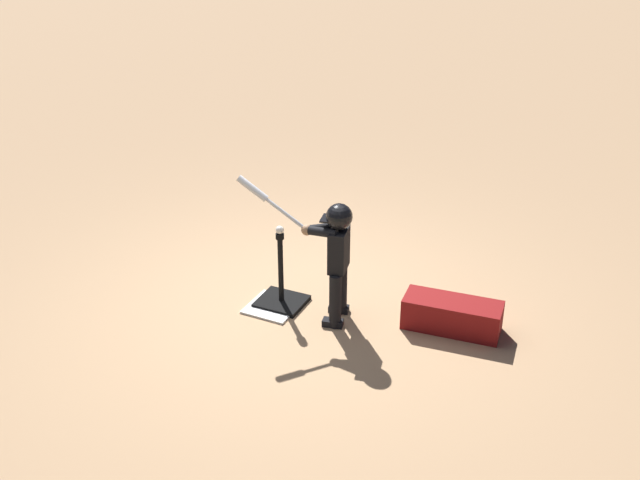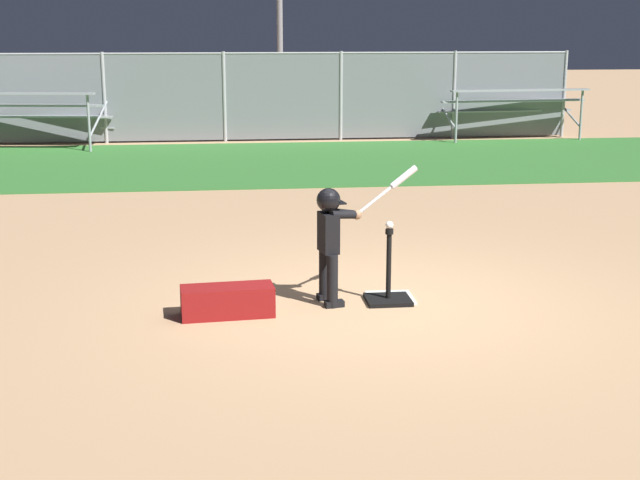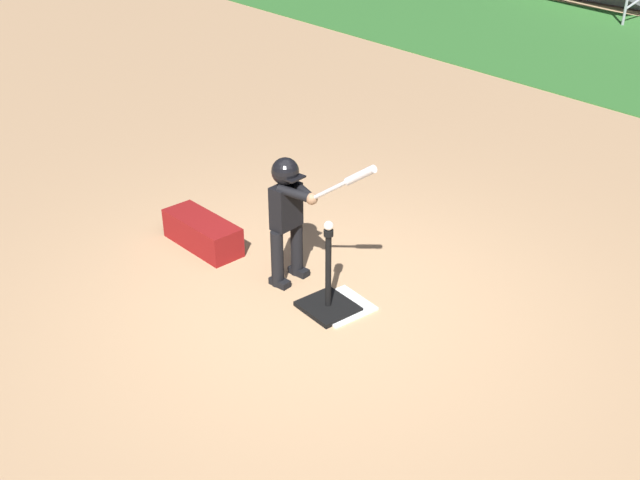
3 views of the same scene
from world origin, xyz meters
name	(u,v)px [view 2 (image 2 of 3)]	position (x,y,z in m)	size (l,w,h in m)	color
ground_plane	(380,304)	(0.00, 0.00, 0.00)	(90.00, 90.00, 0.00)	tan
grass_outfield_strip	(296,162)	(0.00, 9.16, 0.01)	(56.00, 5.82, 0.02)	#33702D
backstop_fence	(283,94)	(0.00, 12.54, 1.06)	(13.45, 0.08, 2.03)	#9E9EA3
home_plate	(390,298)	(0.12, 0.15, 0.01)	(0.44, 0.44, 0.02)	white
batting_tee	(388,292)	(0.08, 0.05, 0.10)	(0.43, 0.38, 0.72)	black
batter_child	(332,230)	(-0.45, 0.08, 0.71)	(0.99, 0.38, 1.29)	black
baseball	(389,225)	(0.08, 0.05, 0.76)	(0.07, 0.07, 0.07)	white
bleachers_far_left	(28,117)	(-5.68, 12.41, 0.62)	(3.95, 3.01, 1.26)	#93969E
bleachers_right_center	(283,113)	(0.09, 13.80, 0.51)	(2.86, 1.99, 1.05)	#93969E
bleachers_far_right	(501,112)	(5.25, 12.79, 0.59)	(3.46, 2.67, 1.21)	#93969E
equipment_bag	(228,301)	(-1.45, -0.20, 0.14)	(0.84, 0.32, 0.28)	maroon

